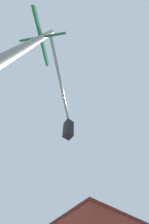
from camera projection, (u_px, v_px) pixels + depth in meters
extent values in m
cylinder|color=slate|center=(22.00, 49.00, 1.96)|extent=(0.12, 0.12, 6.01)
cylinder|color=slate|center=(61.00, 84.00, 4.97)|extent=(2.27, 2.16, 0.09)
cube|color=black|center=(68.00, 129.00, 5.38)|extent=(0.28, 0.28, 0.80)
sphere|color=red|center=(69.00, 128.00, 5.67)|extent=(0.18, 0.18, 0.18)
sphere|color=orange|center=(69.00, 132.00, 5.45)|extent=(0.18, 0.18, 0.18)
sphere|color=green|center=(69.00, 137.00, 5.24)|extent=(0.18, 0.18, 0.18)
cube|color=#0F5128|center=(41.00, 38.00, 3.07)|extent=(0.83, 0.79, 0.20)
cube|color=#0F5128|center=(43.00, 37.00, 3.26)|extent=(0.72, 0.75, 0.20)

